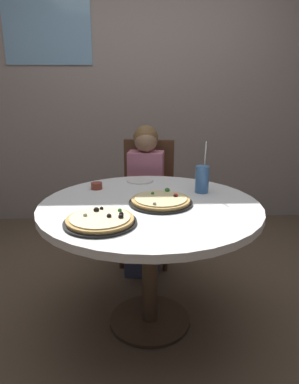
{
  "coord_description": "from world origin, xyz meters",
  "views": [
    {
      "loc": [
        -0.07,
        -1.8,
        1.37
      ],
      "look_at": [
        0.0,
        0.05,
        0.8
      ],
      "focal_mm": 32.93,
      "sensor_mm": 36.0,
      "label": 1
    }
  ],
  "objects": [
    {
      "name": "chair_wooden",
      "position": [
        0.01,
        0.88,
        0.53
      ],
      "size": [
        0.46,
        0.46,
        0.95
      ],
      "color": "brown",
      "rests_on": "ground_plane"
    },
    {
      "name": "ground_plane",
      "position": [
        0.0,
        0.0,
        0.0
      ],
      "size": [
        8.0,
        8.0,
        0.0
      ],
      "primitive_type": "plane",
      "color": "brown"
    },
    {
      "name": "wall_with_window",
      "position": [
        -0.0,
        1.8,
        1.45
      ],
      "size": [
        5.2,
        0.14,
        2.9
      ],
      "color": "#A8998E",
      "rests_on": "ground_plane"
    },
    {
      "name": "pizza_veggie",
      "position": [
        0.06,
        -0.01,
        0.77
      ],
      "size": [
        0.34,
        0.34,
        0.05
      ],
      "color": "black",
      "rests_on": "dining_table"
    },
    {
      "name": "dining_table",
      "position": [
        0.0,
        0.0,
        0.65
      ],
      "size": [
        1.2,
        1.2,
        0.75
      ],
      "color": "white",
      "rests_on": "ground_plane"
    },
    {
      "name": "sauce_bowl",
      "position": [
        -0.32,
        0.29,
        0.77
      ],
      "size": [
        0.07,
        0.07,
        0.04
      ],
      "primitive_type": "cylinder",
      "color": "brown",
      "rests_on": "dining_table"
    },
    {
      "name": "pizza_cheese",
      "position": [
        -0.24,
        -0.28,
        0.77
      ],
      "size": [
        0.34,
        0.34,
        0.05
      ],
      "color": "black",
      "rests_on": "dining_table"
    },
    {
      "name": "diner_child",
      "position": [
        -0.01,
        0.7,
        0.48
      ],
      "size": [
        0.31,
        0.43,
        1.08
      ],
      "color": "#3F4766",
      "rests_on": "ground_plane"
    },
    {
      "name": "soda_cup",
      "position": [
        0.32,
        0.2,
        0.83
      ],
      "size": [
        0.08,
        0.08,
        0.31
      ],
      "color": "#3F72B2",
      "rests_on": "dining_table"
    },
    {
      "name": "plate_small",
      "position": [
        -0.05,
        0.46,
        0.76
      ],
      "size": [
        0.18,
        0.18,
        0.01
      ],
      "primitive_type": "cylinder",
      "color": "white",
      "rests_on": "dining_table"
    }
  ]
}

